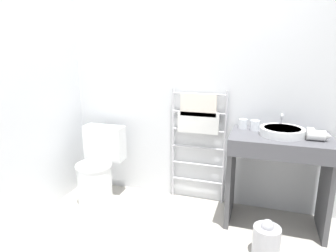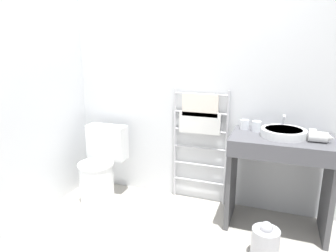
{
  "view_description": "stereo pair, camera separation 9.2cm",
  "coord_description": "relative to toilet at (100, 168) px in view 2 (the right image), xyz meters",
  "views": [
    {
      "loc": [
        0.66,
        -1.53,
        1.53
      ],
      "look_at": [
        -0.1,
        0.79,
        0.9
      ],
      "focal_mm": 32.0,
      "sensor_mm": 36.0,
      "label": 1
    },
    {
      "loc": [
        0.75,
        -1.5,
        1.53
      ],
      "look_at": [
        -0.1,
        0.79,
        0.9
      ],
      "focal_mm": 32.0,
      "sensor_mm": 36.0,
      "label": 2
    }
  ],
  "objects": [
    {
      "name": "bath_mat",
      "position": [
        0.03,
        -0.55,
        -0.33
      ],
      "size": [
        0.56,
        0.36,
        0.01
      ],
      "primitive_type": "cube",
      "color": "silver",
      "rests_on": "ground_plane"
    },
    {
      "name": "faucet",
      "position": [
        1.72,
        0.28,
        0.59
      ],
      "size": [
        0.02,
        0.1,
        0.14
      ],
      "color": "silver",
      "rests_on": "vanity_counter"
    },
    {
      "name": "wall_side",
      "position": [
        -0.45,
        -0.31,
        0.97
      ],
      "size": [
        0.12,
        1.95,
        2.6
      ],
      "primitive_type": "cube",
      "color": "silver",
      "rests_on": "ground_plane"
    },
    {
      "name": "cup_near_edge",
      "position": [
        1.5,
        0.19,
        0.54
      ],
      "size": [
        0.08,
        0.08,
        0.09
      ],
      "color": "white",
      "rests_on": "vanity_counter"
    },
    {
      "name": "toilet",
      "position": [
        0.0,
        0.0,
        0.0
      ],
      "size": [
        0.42,
        0.5,
        0.77
      ],
      "color": "white",
      "rests_on": "ground_plane"
    },
    {
      "name": "towel_radiator",
      "position": [
        0.97,
        0.3,
        0.49
      ],
      "size": [
        0.55,
        0.06,
        1.16
      ],
      "color": "silver",
      "rests_on": "ground_plane"
    },
    {
      "name": "cup_near_wall",
      "position": [
        1.4,
        0.22,
        0.54
      ],
      "size": [
        0.08,
        0.08,
        0.09
      ],
      "color": "white",
      "rests_on": "vanity_counter"
    },
    {
      "name": "hair_dryer",
      "position": [
        1.98,
        0.04,
        0.54
      ],
      "size": [
        0.18,
        0.18,
        0.08
      ],
      "color": "white",
      "rests_on": "vanity_counter"
    },
    {
      "name": "vanity_counter",
      "position": [
        1.72,
        0.06,
        0.22
      ],
      "size": [
        0.82,
        0.52,
        0.83
      ],
      "color": "#4C4C51",
      "rests_on": "ground_plane"
    },
    {
      "name": "wall_back",
      "position": [
        0.9,
        0.41,
        0.97
      ],
      "size": [
        2.82,
        0.12,
        2.6
      ],
      "primitive_type": "cube",
      "color": "silver",
      "rests_on": "ground_plane"
    },
    {
      "name": "trash_bin",
      "position": [
        1.66,
        -0.37,
        -0.21
      ],
      "size": [
        0.21,
        0.24,
        0.29
      ],
      "color": "#B7B7BC",
      "rests_on": "ground_plane"
    },
    {
      "name": "sink_basin",
      "position": [
        1.72,
        0.09,
        0.53
      ],
      "size": [
        0.36,
        0.36,
        0.07
      ],
      "color": "white",
      "rests_on": "vanity_counter"
    }
  ]
}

